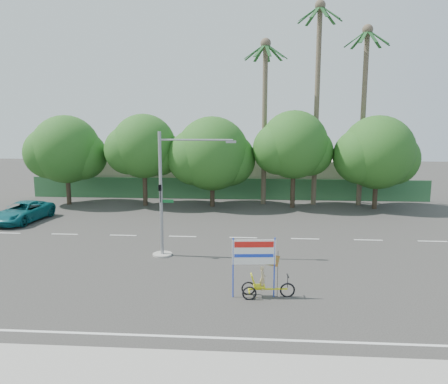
{
  "coord_description": "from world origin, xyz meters",
  "views": [
    {
      "loc": [
        2.7,
        -19.57,
        7.76
      ],
      "look_at": [
        0.94,
        5.17,
        3.5
      ],
      "focal_mm": 35.0,
      "sensor_mm": 36.0,
      "label": 1
    }
  ],
  "objects": [
    {
      "name": "palm_tall",
      "position": [
        8.0,
        19.5,
        10.46
      ],
      "size": [
        3.73,
        3.79,
        17.45
      ],
      "color": "#70604C",
      "rests_on": "ground"
    },
    {
      "name": "tree_center",
      "position": [
        -1.05,
        18.0,
        4.47
      ],
      "size": [
        7.62,
        6.4,
        7.85
      ],
      "color": "#473828",
      "rests_on": "ground"
    },
    {
      "name": "tree_right",
      "position": [
        5.95,
        18.0,
        5.24
      ],
      "size": [
        6.9,
        5.8,
        8.36
      ],
      "color": "#473828",
      "rests_on": "ground"
    },
    {
      "name": "building_left",
      "position": [
        -10.0,
        26.0,
        2.0
      ],
      "size": [
        12.0,
        8.0,
        4.0
      ],
      "primitive_type": "cube",
      "color": "beige",
      "rests_on": "ground"
    },
    {
      "name": "sidewalk_near",
      "position": [
        0.0,
        -7.5,
        0.06
      ],
      "size": [
        50.0,
        2.4,
        0.12
      ],
      "primitive_type": "cube",
      "color": "gray",
      "rests_on": "ground"
    },
    {
      "name": "palm_mid",
      "position": [
        12.0,
        19.5,
        9.4
      ],
      "size": [
        3.73,
        3.79,
        15.45
      ],
      "color": "#70604C",
      "rests_on": "ground"
    },
    {
      "name": "tree_far_left",
      "position": [
        -14.05,
        18.0,
        4.76
      ],
      "size": [
        7.14,
        6.0,
        7.96
      ],
      "color": "#473828",
      "rests_on": "ground"
    },
    {
      "name": "tree_far_right",
      "position": [
        12.95,
        18.0,
        4.64
      ],
      "size": [
        7.38,
        6.2,
        7.94
      ],
      "color": "#473828",
      "rests_on": "ground"
    },
    {
      "name": "fence",
      "position": [
        0.0,
        21.5,
        1.0
      ],
      "size": [
        38.0,
        0.08,
        2.0
      ],
      "primitive_type": "cube",
      "color": "#336B3D",
      "rests_on": "ground"
    },
    {
      "name": "palm_short",
      "position": [
        3.5,
        19.5,
        8.86
      ],
      "size": [
        3.73,
        3.79,
        14.45
      ],
      "color": "#70604C",
      "rests_on": "ground"
    },
    {
      "name": "tree_left",
      "position": [
        -7.05,
        18.0,
        5.06
      ],
      "size": [
        6.66,
        5.6,
        8.07
      ],
      "color": "#473828",
      "rests_on": "ground"
    },
    {
      "name": "building_right",
      "position": [
        8.0,
        26.0,
        1.8
      ],
      "size": [
        14.0,
        8.0,
        3.6
      ],
      "primitive_type": "cube",
      "color": "beige",
      "rests_on": "ground"
    },
    {
      "name": "trike_billboard",
      "position": [
        2.96,
        -1.47,
        1.1
      ],
      "size": [
        2.77,
        0.72,
        2.72
      ],
      "rotation": [
        0.0,
        0.0,
        0.09
      ],
      "color": "black",
      "rests_on": "ground"
    },
    {
      "name": "pickup_truck",
      "position": [
        -14.65,
        11.28,
        0.74
      ],
      "size": [
        3.11,
        5.62,
        1.49
      ],
      "primitive_type": "imported",
      "rotation": [
        0.0,
        0.0,
        -0.12
      ],
      "color": "#0E5D63",
      "rests_on": "ground"
    },
    {
      "name": "ground",
      "position": [
        0.0,
        0.0,
        0.0
      ],
      "size": [
        120.0,
        120.0,
        0.0
      ],
      "primitive_type": "plane",
      "color": "#33302D",
      "rests_on": "ground"
    },
    {
      "name": "traffic_signal",
      "position": [
        -2.2,
        3.98,
        2.92
      ],
      "size": [
        4.72,
        1.1,
        7.0
      ],
      "color": "gray",
      "rests_on": "ground"
    }
  ]
}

